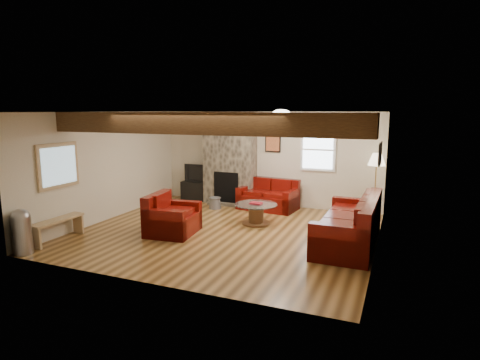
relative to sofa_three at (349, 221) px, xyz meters
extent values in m
plane|color=#583917|center=(-2.48, -0.16, -0.46)|extent=(8.00, 8.00, 0.00)
plane|color=white|center=(-2.48, -0.16, 2.04)|extent=(8.00, 8.00, 0.00)
plane|color=beige|center=(-2.48, 2.59, 0.79)|extent=(8.00, 0.00, 8.00)
plane|color=beige|center=(-2.48, -2.91, 0.79)|extent=(8.00, 0.00, 8.00)
plane|color=beige|center=(-5.48, -0.16, 0.79)|extent=(0.00, 7.50, 7.50)
plane|color=beige|center=(0.52, -0.16, 0.79)|extent=(0.00, 7.50, 7.50)
cube|color=black|center=(-2.48, -1.41, 1.85)|extent=(6.00, 0.36, 0.38)
cube|color=#353029|center=(-3.48, 2.34, 0.79)|extent=(1.40, 0.50, 2.50)
cube|color=black|center=(-3.48, 2.09, -0.01)|extent=(0.70, 0.06, 0.90)
cube|color=#353029|center=(-3.48, 2.04, -0.42)|extent=(1.00, 0.25, 0.08)
cylinder|color=#4C3018|center=(-2.10, 0.65, -0.44)|extent=(0.63, 0.63, 0.04)
cylinder|color=#4C3018|center=(-2.10, 0.65, -0.25)|extent=(0.34, 0.34, 0.42)
cylinder|color=white|center=(-2.10, 0.65, -0.01)|extent=(0.95, 0.95, 0.02)
cube|color=maroon|center=(-2.10, 0.65, 0.02)|extent=(0.26, 0.19, 0.03)
cube|color=black|center=(-4.42, 2.37, -0.20)|extent=(1.06, 0.42, 0.53)
imported|color=black|center=(-4.42, 2.37, 0.32)|extent=(0.88, 0.12, 0.51)
cylinder|color=#A78445|center=(0.32, 2.17, -0.45)|extent=(0.28, 0.28, 0.03)
cylinder|color=#A78445|center=(0.32, 2.17, 0.23)|extent=(0.03, 0.03, 1.39)
cone|color=#F5E4BA|center=(0.32, 2.17, 0.95)|extent=(0.40, 0.40, 0.28)
camera|label=1|loc=(0.87, -7.58, 2.07)|focal=30.00mm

